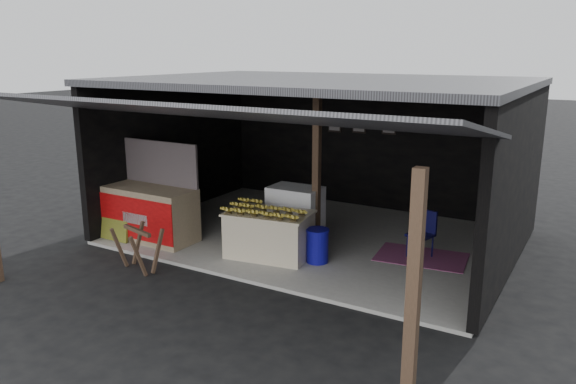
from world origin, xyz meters
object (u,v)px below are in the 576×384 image
Objects in this scene: banana_table at (269,234)px; sawhorse at (138,244)px; white_crate at (295,215)px; plastic_chair at (423,230)px; water_barrel at (317,246)px; neighbor_stall at (151,211)px.

banana_table reaches higher than sawhorse.
banana_table is at bearing -91.79° from white_crate.
plastic_chair is (2.28, 1.33, 0.08)m from banana_table.
white_crate is at bearing 139.31° from water_barrel.
water_barrel is 0.67× the size of plastic_chair.
sawhorse is at bearing -124.39° from white_crate.
neighbor_stall reaches higher than banana_table.
banana_table is 0.90m from white_crate.
water_barrel is (3.24, 0.51, -0.27)m from neighbor_stall.
banana_table is 2.17m from sawhorse.
sawhorse is 4.77m from plastic_chair.
sawhorse is at bearing -54.84° from neighbor_stall.
neighbor_stall reaches higher than plastic_chair.
sawhorse reaches higher than water_barrel.
banana_table is at bearing 58.00° from sawhorse.
plastic_chair reaches higher than water_barrel.
plastic_chair is at bearing 9.48° from white_crate.
plastic_chair reaches higher than banana_table.
water_barrel is at bearing -126.06° from plastic_chair.
water_barrel is at bearing 3.61° from banana_table.
neighbor_stall reaches higher than sawhorse.
banana_table is at bearing 7.66° from neighbor_stall.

